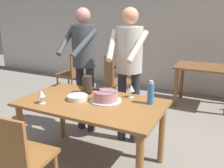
{
  "coord_description": "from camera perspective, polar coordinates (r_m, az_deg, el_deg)",
  "views": [
    {
      "loc": [
        1.28,
        -2.07,
        1.67
      ],
      "look_at": [
        0.13,
        0.23,
        0.9
      ],
      "focal_mm": 39.03,
      "sensor_mm": 36.0,
      "label": 1
    }
  ],
  "objects": [
    {
      "name": "ground_plane",
      "position": [
        2.96,
        -4.5,
        -17.84
      ],
      "size": [
        14.0,
        14.0,
        0.0
      ],
      "primitive_type": "plane",
      "color": "gray"
    },
    {
      "name": "back_wall",
      "position": [
        5.36,
        12.94,
        12.85
      ],
      "size": [
        10.0,
        0.12,
        2.7
      ],
      "primitive_type": "cube",
      "color": "silver",
      "rests_on": "ground_plane"
    },
    {
      "name": "main_dining_table",
      "position": [
        2.65,
        -4.81,
        -6.42
      ],
      "size": [
        1.53,
        0.87,
        0.75
      ],
      "color": "#9E6633",
      "rests_on": "ground_plane"
    },
    {
      "name": "cake_on_platter",
      "position": [
        2.6,
        -1.48,
        -2.94
      ],
      "size": [
        0.34,
        0.34,
        0.11
      ],
      "color": "silver",
      "rests_on": "main_dining_table"
    },
    {
      "name": "cake_knife",
      "position": [
        2.6,
        -2.96,
        -1.42
      ],
      "size": [
        0.27,
        0.05,
        0.02
      ],
      "color": "silver",
      "rests_on": "cake_on_platter"
    },
    {
      "name": "plate_stack",
      "position": [
        2.67,
        -8.07,
        -3.13
      ],
      "size": [
        0.22,
        0.22,
        0.05
      ],
      "color": "white",
      "rests_on": "main_dining_table"
    },
    {
      "name": "wine_glass_near",
      "position": [
        2.62,
        -16.21,
        -2.25
      ],
      "size": [
        0.08,
        0.08,
        0.14
      ],
      "color": "silver",
      "rests_on": "main_dining_table"
    },
    {
      "name": "wine_glass_far",
      "position": [
        2.7,
        4.52,
        -1.07
      ],
      "size": [
        0.08,
        0.08,
        0.14
      ],
      "color": "silver",
      "rests_on": "main_dining_table"
    },
    {
      "name": "water_bottle",
      "position": [
        2.53,
        9.06,
        -2.14
      ],
      "size": [
        0.07,
        0.07,
        0.25
      ],
      "color": "#387AC6",
      "rests_on": "main_dining_table"
    },
    {
      "name": "hurricane_lamp",
      "position": [
        2.83,
        -5.77,
        -0.16
      ],
      "size": [
        0.11,
        0.11,
        0.21
      ],
      "color": "black",
      "rests_on": "main_dining_table"
    },
    {
      "name": "person_cutting_cake",
      "position": [
        3.0,
        4.0,
        5.16
      ],
      "size": [
        0.47,
        0.56,
        1.72
      ],
      "color": "#2D2D38",
      "rests_on": "ground_plane"
    },
    {
      "name": "person_standing_beside",
      "position": [
        3.34,
        -6.61,
        6.26
      ],
      "size": [
        0.46,
        0.57,
        1.72
      ],
      "color": "#2D2D38",
      "rests_on": "ground_plane"
    },
    {
      "name": "chair_near_side",
      "position": [
        2.3,
        -21.05,
        -15.42
      ],
      "size": [
        0.47,
        0.47,
        0.9
      ],
      "color": "#9E6633",
      "rests_on": "ground_plane"
    },
    {
      "name": "background_table",
      "position": [
        4.64,
        20.76,
        1.96
      ],
      "size": [
        1.0,
        0.7,
        0.74
      ],
      "color": "brown",
      "rests_on": "ground_plane"
    },
    {
      "name": "background_chair_0",
      "position": [
        4.43,
        0.84,
        1.25
      ],
      "size": [
        0.62,
        0.62,
        0.9
      ],
      "color": "brown",
      "rests_on": "ground_plane"
    },
    {
      "name": "background_chair_1",
      "position": [
        5.03,
        -9.2,
        2.91
      ],
      "size": [
        0.45,
        0.45,
        0.9
      ],
      "color": "brown",
      "rests_on": "ground_plane"
    },
    {
      "name": "background_chair_3",
      "position": [
        5.45,
        2.46,
        4.18
      ],
      "size": [
        0.6,
        0.6,
        0.9
      ],
      "color": "brown",
      "rests_on": "ground_plane"
    }
  ]
}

